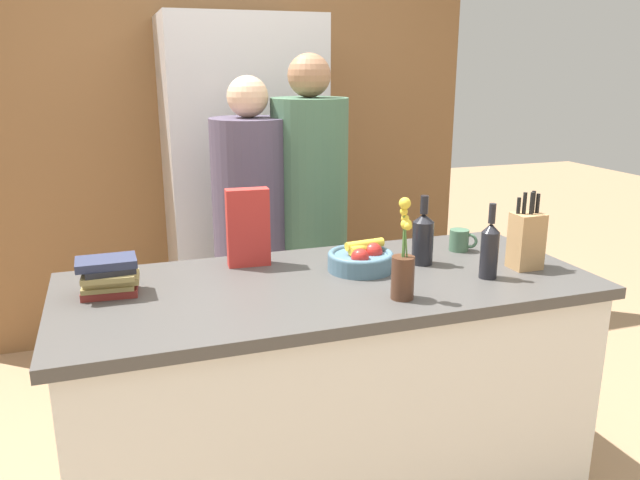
# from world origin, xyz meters

# --- Properties ---
(kitchen_island) EXTENTS (1.86, 0.80, 0.89)m
(kitchen_island) POSITION_xyz_m (0.00, 0.00, 0.45)
(kitchen_island) COLOR silver
(kitchen_island) RESTS_ON ground_plane
(back_wall_wood) EXTENTS (3.06, 0.12, 2.60)m
(back_wall_wood) POSITION_xyz_m (0.00, 1.85, 1.30)
(back_wall_wood) COLOR brown
(back_wall_wood) RESTS_ON ground_plane
(refrigerator) EXTENTS (0.83, 0.62, 1.88)m
(refrigerator) POSITION_xyz_m (0.01, 1.49, 0.94)
(refrigerator) COLOR #B7B7BC
(refrigerator) RESTS_ON ground_plane
(fruit_bowl) EXTENTS (0.24, 0.24, 0.11)m
(fruit_bowl) POSITION_xyz_m (0.15, 0.07, 0.94)
(fruit_bowl) COLOR slate
(fruit_bowl) RESTS_ON kitchen_island
(knife_block) EXTENTS (0.11, 0.09, 0.29)m
(knife_block) POSITION_xyz_m (0.73, -0.11, 1.00)
(knife_block) COLOR tan
(knife_block) RESTS_ON kitchen_island
(flower_vase) EXTENTS (0.07, 0.07, 0.33)m
(flower_vase) POSITION_xyz_m (0.16, -0.24, 1.00)
(flower_vase) COLOR #4C2D1E
(flower_vase) RESTS_ON kitchen_island
(cereal_box) EXTENTS (0.16, 0.07, 0.29)m
(cereal_box) POSITION_xyz_m (-0.23, 0.26, 1.04)
(cereal_box) COLOR red
(cereal_box) RESTS_ON kitchen_island
(coffee_mug) EXTENTS (0.10, 0.09, 0.09)m
(coffee_mug) POSITION_xyz_m (0.62, 0.17, 0.94)
(coffee_mug) COLOR #42664C
(coffee_mug) RESTS_ON kitchen_island
(book_stack) EXTENTS (0.20, 0.16, 0.13)m
(book_stack) POSITION_xyz_m (-0.73, 0.10, 0.96)
(book_stack) COLOR maroon
(book_stack) RESTS_ON kitchen_island
(bottle_oil) EXTENTS (0.06, 0.06, 0.27)m
(bottle_oil) POSITION_xyz_m (0.54, -0.16, 1.00)
(bottle_oil) COLOR black
(bottle_oil) RESTS_ON kitchen_island
(bottle_vinegar) EXTENTS (0.08, 0.08, 0.26)m
(bottle_vinegar) POSITION_xyz_m (0.40, 0.06, 1.00)
(bottle_vinegar) COLOR black
(bottle_vinegar) RESTS_ON kitchen_island
(person_at_sink) EXTENTS (0.35, 0.35, 1.58)m
(person_at_sink) POSITION_xyz_m (-0.09, 0.82, 0.88)
(person_at_sink) COLOR #383842
(person_at_sink) RESTS_ON ground_plane
(person_in_blue) EXTENTS (0.36, 0.36, 1.68)m
(person_in_blue) POSITION_xyz_m (0.18, 0.79, 0.94)
(person_in_blue) COLOR #383842
(person_in_blue) RESTS_ON ground_plane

